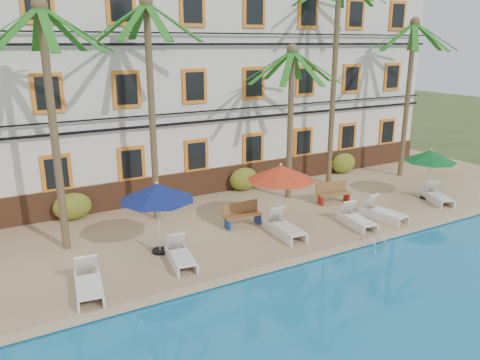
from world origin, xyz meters
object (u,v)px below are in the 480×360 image
bench_right (333,192)px  palm_c (291,101)px  umbrella_green (431,156)px  lounger_d (356,219)px  palm_e (410,77)px  lounger_c (284,227)px  lounger_e (382,212)px  lounger_a (88,283)px  pool_ladder (373,242)px  palm_b (150,83)px  lounger_b (180,255)px  umbrella_blue (157,192)px  palm_a (50,96)px  bench_left (242,214)px  umbrella_red (281,173)px  lounger_f (437,196)px  palm_d (335,54)px

bench_right → palm_c: bearing=129.4°
umbrella_green → lounger_d: (-5.12, -0.92, -1.68)m
palm_e → umbrella_green: (-1.98, -3.32, -3.18)m
palm_e → lounger_c: palm_e is taller
palm_e → lounger_e: palm_e is taller
lounger_a → pool_ladder: (9.54, -1.43, -0.31)m
palm_b → lounger_d: palm_b is taller
umbrella_green → lounger_b: size_ratio=1.20×
palm_e → umbrella_blue: palm_e is taller
palm_e → palm_a: bearing=-177.1°
lounger_a → bench_left: bearing=19.8°
bench_left → lounger_a: bearing=-160.2°
umbrella_blue → lounger_b: 2.17m
palm_c → bench_right: size_ratio=4.34×
palm_a → lounger_e: 12.98m
umbrella_blue → lounger_c: (4.50, -0.82, -1.82)m
palm_e → lounger_d: 9.59m
lounger_e → bench_right: (-0.40, 2.52, 0.17)m
palm_a → bench_right: (11.15, -0.82, -4.74)m
lounger_a → lounger_b: (2.98, 0.43, -0.02)m
palm_a → palm_e: bearing=2.9°
lounger_a → lounger_d: lounger_a is taller
bench_left → umbrella_blue: bearing=-168.6°
lounger_e → lounger_c: bearing=172.0°
umbrella_red → bench_left: umbrella_red is taller
palm_a → umbrella_red: palm_a is taller
bench_left → umbrella_green: bearing=-8.1°
lounger_b → lounger_c: bearing=3.9°
palm_c → bench_right: 4.44m
palm_e → bench_right: (-6.07, -1.68, -4.67)m
lounger_d → lounger_f: lounger_d is taller
umbrella_green → lounger_c: 8.21m
umbrella_blue → lounger_f: bearing=-5.0°
lounger_f → lounger_c: bearing=178.1°
umbrella_green → lounger_e: umbrella_green is taller
palm_e → umbrella_green: size_ratio=3.48×
lounger_e → umbrella_red: bearing=163.7°
palm_b → bench_right: size_ratio=5.41×
umbrella_red → lounger_a: (-7.40, -1.33, -1.88)m
palm_b → palm_c: size_ratio=1.25×
umbrella_green → lounger_b: 12.39m
lounger_e → bench_right: bench_right is taller
palm_c → umbrella_green: (5.39, -3.22, -2.45)m
palm_e → umbrella_blue: 15.09m
lounger_f → bench_left: 9.14m
palm_c → lounger_f: (5.39, -3.77, -4.13)m
palm_e → bench_left: 12.06m
umbrella_red → palm_a: bearing=163.9°
palm_d → bench_right: (-1.76, -2.41, -5.83)m
palm_c → palm_e: (7.37, 0.10, 0.73)m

